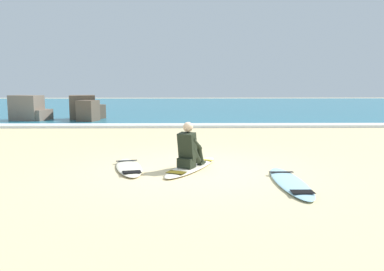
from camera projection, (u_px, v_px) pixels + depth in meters
ground_plane at (194, 170)px, 8.15m from camera, size 80.00×80.00×0.00m
sea at (188, 106)px, 29.79m from camera, size 80.00×28.00×0.10m
breaking_foam at (190, 126)px, 16.22m from camera, size 80.00×0.90×0.11m
surfboard_main at (192, 167)px, 8.35m from camera, size 1.44×2.33×0.08m
surfer_seated at (189, 149)px, 8.16m from camera, size 0.63×0.77×0.95m
surfboard_spare_near at (129, 167)px, 8.30m from camera, size 0.96×1.99×0.08m
surfboard_spare_far at (290, 182)px, 7.04m from camera, size 0.53×2.35×0.08m
rock_outcrop_distant at (62, 111)px, 18.34m from camera, size 4.31×2.49×1.26m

